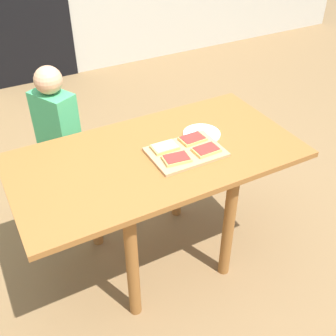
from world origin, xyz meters
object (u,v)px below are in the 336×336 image
Objects in this scene: pizza_slice_far_right at (193,139)px; plate_white_right at (202,134)px; pizza_slice_near_right at (206,150)px; dining_table at (157,171)px; child_left at (59,138)px; pizza_slice_far_left at (165,147)px; cutting_board at (186,152)px; pizza_slice_near_left at (177,159)px.

pizza_slice_far_right reaches higher than plate_white_right.
pizza_slice_near_right is 0.11m from pizza_slice_far_right.
child_left reaches higher than dining_table.
pizza_slice_far_left is at bearing 0.07° from dining_table.
cutting_board is 2.61× the size of pizza_slice_near_left.
plate_white_right is at bearing 33.06° from pizza_slice_near_left.
pizza_slice_near_right is 0.13× the size of child_left.
cutting_board is at bearing -145.73° from plate_white_right.
pizza_slice_far_right is at bearing -0.01° from pizza_slice_far_left.
pizza_slice_far_left is 1.00× the size of pizza_slice_near_right.
pizza_slice_far_left is at bearing 145.20° from pizza_slice_near_right.
dining_table is 10.42× the size of pizza_slice_near_left.
cutting_board is 0.10m from pizza_slice_far_right.
pizza_slice_far_right reaches higher than cutting_board.
child_left reaches higher than pizza_slice_near_right.
cutting_board is 1.82× the size of plate_white_right.
dining_table is at bearing 152.79° from cutting_board.
pizza_slice_near_right is at bearing -114.95° from plate_white_right.
pizza_slice_far_right is (0.08, 0.06, 0.02)m from cutting_board.
child_left reaches higher than cutting_board.
pizza_slice_near_right reaches higher than plate_white_right.
child_left is (-0.36, 0.62, -0.19)m from pizza_slice_far_left.
dining_table is 0.27m from pizza_slice_near_right.
child_left is at bearing 129.72° from pizza_slice_far_right.
pizza_slice_near_right is at bearing -28.57° from dining_table.
pizza_slice_far_left is 0.11m from pizza_slice_near_left.
pizza_slice_far_right is 0.19m from pizza_slice_near_left.
pizza_slice_near_right is 0.99× the size of pizza_slice_far_right.
pizza_slice_far_right is at bearing -50.28° from child_left.
dining_table is at bearing 113.70° from pizza_slice_near_left.
pizza_slice_near_left reaches higher than dining_table.
pizza_slice_far_right is at bearing 93.83° from pizza_slice_near_right.
pizza_slice_near_left is 0.28m from plate_white_right.
cutting_board is 0.35× the size of child_left.
pizza_slice_near_left is 0.84m from child_left.
pizza_slice_far_left and pizza_slice_near_left have the same top height.
plate_white_right is 0.19× the size of child_left.
cutting_board is 2.76× the size of pizza_slice_near_right.
pizza_slice_near_left is 0.70× the size of plate_white_right.
pizza_slice_near_right is 0.92m from child_left.
pizza_slice_far_left is 0.66× the size of plate_white_right.
dining_table is 0.24m from pizza_slice_far_right.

